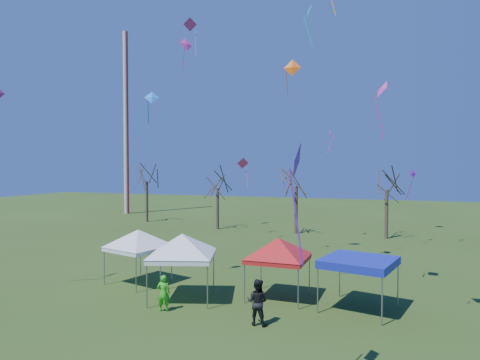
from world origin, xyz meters
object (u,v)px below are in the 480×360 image
Objects in this scene: tree_3 at (387,172)px; tent_white_mid at (182,238)px; tent_blue at (359,262)px; tree_1 at (217,174)px; tree_2 at (296,169)px; tree_0 at (147,167)px; person_green at (164,293)px; tent_red at (278,242)px; tent_white_west at (138,233)px; radio_mast at (126,123)px; person_dark at (257,302)px.

tree_3 is 1.91× the size of tent_white_mid.
tent_blue is (8.44, 1.18, -0.86)m from tent_white_mid.
tree_1 is 8.42m from tree_2.
tree_0 is 5.05× the size of person_green.
tent_white_mid is at bearing -114.07° from tree_3.
tree_1 is 0.95× the size of tree_3.
tent_red is (-5.29, -20.22, -3.22)m from tree_3.
tent_white_mid reaches higher than tent_white_west.
tent_red is (8.17, -0.15, 0.01)m from tent_white_west.
tree_0 is 2.20× the size of tent_white_west.
tent_white_mid is 4.81m from tent_red.
tent_white_west is at bearing 176.82° from tent_blue.
tree_2 is at bearing 108.52° from tent_blue.
radio_mast is 12.94× the size of person_dark.
person_green is (-8.50, -3.01, -1.38)m from tent_blue.
tent_white_mid reaches higher than tent_red.
radio_mast is 20.72m from tree_1.
tree_2 is at bearing 86.43° from tent_white_mid.
radio_mast is 11.45m from tree_0.
tent_blue is (3.95, -0.52, -0.64)m from tent_red.
tree_1 reaches higher than tent_white_mid.
tent_blue is at bearing -43.31° from tree_0.
tent_white_mid is 2.89m from person_green.
tent_white_mid is at bearing -109.84° from person_green.
tree_0 is at bearing -42.77° from radio_mast.
radio_mast is 6.52× the size of tent_white_west.
tree_2 reaches higher than tent_blue.
tent_blue is (-1.34, -20.73, -3.87)m from tree_3.
radio_mast is at bearing 159.43° from tree_2.
tent_blue is at bearing -71.48° from tree_2.
tent_white_mid is at bearing -21.66° from person_dark.
tree_1 is at bearing -15.18° from tree_0.
person_dark is (4.51, -2.08, -2.10)m from tent_white_mid.
person_green is at bearing -142.20° from tent_red.
tree_3 is 21.14m from tent_red.
tent_red reaches higher than tent_blue.
tree_0 reaches higher than tent_white_mid.
tent_white_west is 9.28m from person_dark.
person_green is (6.96, -24.35, -4.96)m from tree_1.
tent_white_mid reaches higher than person_dark.
radio_mast is 6.23× the size of tent_red.
tree_3 is at bearing 86.29° from tent_blue.
tent_red is 6.10m from person_green.
person_dark is (-5.27, -24.00, -5.11)m from tree_3.
tent_white_west is (13.42, -23.40, -3.64)m from tree_0.
tent_red reaches higher than person_green.
tent_white_west is 0.96× the size of tent_red.
tree_2 is 1.03× the size of tree_3.
tree_1 is 4.52× the size of person_green.
radio_mast is 28.08m from tree_2.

